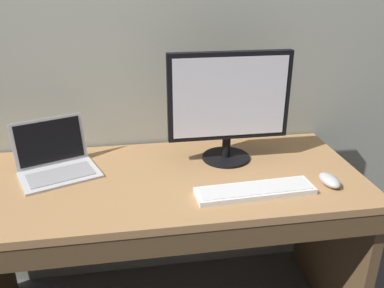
# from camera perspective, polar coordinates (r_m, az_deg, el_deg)

# --- Properties ---
(back_wall) EXTENTS (4.98, 0.04, 2.80)m
(back_wall) POSITION_cam_1_polar(r_m,az_deg,el_deg) (1.86, -5.80, 18.61)
(back_wall) COLOR #9EA093
(back_wall) RESTS_ON ground
(desk) EXTENTS (1.64, 0.72, 0.77)m
(desk) POSITION_cam_1_polar(r_m,az_deg,el_deg) (1.77, -3.78, -11.31)
(desk) COLOR #A87A4C
(desk) RESTS_ON ground
(laptop_silver) EXTENTS (0.37, 0.34, 0.21)m
(laptop_silver) POSITION_cam_1_polar(r_m,az_deg,el_deg) (1.77, -18.82, -2.45)
(laptop_silver) COLOR silver
(laptop_silver) RESTS_ON desk
(external_monitor) EXTENTS (0.52, 0.21, 0.49)m
(external_monitor) POSITION_cam_1_polar(r_m,az_deg,el_deg) (1.70, 5.30, 6.02)
(external_monitor) COLOR black
(external_monitor) RESTS_ON desk
(wired_keyboard) EXTENTS (0.46, 0.14, 0.02)m
(wired_keyboard) POSITION_cam_1_polar(r_m,az_deg,el_deg) (1.55, 8.98, -6.61)
(wired_keyboard) COLOR white
(wired_keyboard) RESTS_ON desk
(computer_mouse) EXTENTS (0.08, 0.12, 0.04)m
(computer_mouse) POSITION_cam_1_polar(r_m,az_deg,el_deg) (1.68, 19.03, -4.91)
(computer_mouse) COLOR #B7B7BC
(computer_mouse) RESTS_ON desk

